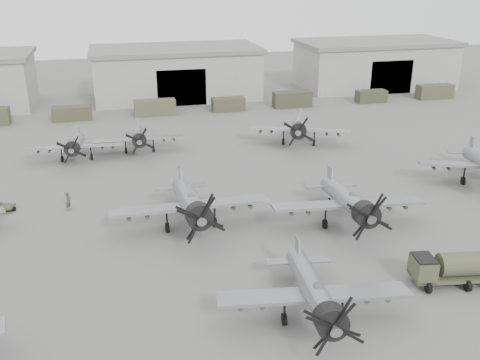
# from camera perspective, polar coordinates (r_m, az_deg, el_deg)

# --- Properties ---
(ground) EXTENTS (220.00, 220.00, 0.00)m
(ground) POSITION_cam_1_polar(r_m,az_deg,el_deg) (40.23, 4.85, -10.67)
(ground) COLOR #585856
(ground) RESTS_ON ground
(hangar_center) EXTENTS (29.00, 14.80, 8.70)m
(hangar_center) POSITION_cam_1_polar(r_m,az_deg,el_deg) (96.25, -6.83, 11.36)
(hangar_center) COLOR #A6A69C
(hangar_center) RESTS_ON ground
(hangar_right) EXTENTS (29.00, 14.80, 8.70)m
(hangar_right) POSITION_cam_1_polar(r_m,az_deg,el_deg) (107.52, 14.15, 11.95)
(hangar_right) COLOR #A6A69C
(hangar_right) RESTS_ON ground
(support_truck_2) EXTENTS (5.72, 2.20, 2.10)m
(support_truck_2) POSITION_cam_1_polar(r_m,az_deg,el_deg) (84.83, -17.48, 6.80)
(support_truck_2) COLOR #3D3E29
(support_truck_2) RESTS_ON ground
(support_truck_3) EXTENTS (6.37, 2.20, 2.42)m
(support_truck_3) POSITION_cam_1_polar(r_m,az_deg,el_deg) (84.79, -9.06, 7.64)
(support_truck_3) COLOR #484B31
(support_truck_3) RESTS_ON ground
(support_truck_4) EXTENTS (5.20, 2.20, 2.12)m
(support_truck_4) POSITION_cam_1_polar(r_m,az_deg,el_deg) (86.47, -1.26, 8.07)
(support_truck_4) COLOR #40412A
(support_truck_4) RESTS_ON ground
(support_truck_5) EXTENTS (6.32, 2.20, 2.55)m
(support_truck_5) POSITION_cam_1_polar(r_m,az_deg,el_deg) (89.29, 5.59, 8.56)
(support_truck_5) COLOR #353925
(support_truck_5) RESTS_ON ground
(support_truck_6) EXTENTS (5.12, 2.20, 2.04)m
(support_truck_6) POSITION_cam_1_polar(r_m,az_deg,el_deg) (94.86, 13.81, 8.66)
(support_truck_6) COLOR #363A26
(support_truck_6) RESTS_ON ground
(support_truck_7) EXTENTS (6.39, 2.20, 2.44)m
(support_truck_7) POSITION_cam_1_polar(r_m,az_deg,el_deg) (100.88, 20.05, 8.86)
(support_truck_7) COLOR #43442C
(support_truck_7) RESTS_ON ground
(aircraft_near_1) EXTENTS (12.68, 11.41, 5.04)m
(aircraft_near_1) POSITION_cam_1_polar(r_m,az_deg,el_deg) (34.94, 8.01, -11.88)
(aircraft_near_1) COLOR gray
(aircraft_near_1) RESTS_ON ground
(aircraft_mid_1) EXTENTS (13.92, 12.52, 5.60)m
(aircraft_mid_1) POSITION_cam_1_polar(r_m,az_deg,el_deg) (46.35, -5.27, -2.50)
(aircraft_mid_1) COLOR gray
(aircraft_mid_1) RESTS_ON ground
(aircraft_mid_2) EXTENTS (13.67, 12.30, 5.44)m
(aircraft_mid_2) POSITION_cam_1_polar(r_m,az_deg,el_deg) (47.61, 11.61, -2.30)
(aircraft_mid_2) COLOR gray
(aircraft_mid_2) RESTS_ON ground
(aircraft_far_0) EXTENTS (11.21, 10.08, 4.49)m
(aircraft_far_0) POSITION_cam_1_polar(r_m,az_deg,el_deg) (66.06, -17.16, 3.62)
(aircraft_far_0) COLOR gray
(aircraft_far_0) RESTS_ON ground
(aircraft_far_1) EXTENTS (13.01, 11.75, 5.26)m
(aircraft_far_1) POSITION_cam_1_polar(r_m,az_deg,el_deg) (69.23, 6.33, 5.59)
(aircraft_far_1) COLOR #9C9FA5
(aircraft_far_1) RESTS_ON ground
(aircraft_extra_204) EXTENTS (11.21, 10.08, 4.49)m
(aircraft_extra_204) POSITION_cam_1_polar(r_m,az_deg,el_deg) (67.23, -10.72, 4.54)
(aircraft_extra_204) COLOR gray
(aircraft_extra_204) RESTS_ON ground
(fuel_tanker) EXTENTS (6.60, 3.05, 2.45)m
(fuel_tanker) POSITION_cam_1_polar(r_m,az_deg,el_deg) (42.05, 21.90, -8.56)
(fuel_tanker) COLOR #42472E
(fuel_tanker) RESTS_ON ground
(ground_crew) EXTENTS (0.68, 0.80, 1.87)m
(ground_crew) POSITION_cam_1_polar(r_m,az_deg,el_deg) (53.11, -17.84, -2.15)
(ground_crew) COLOR #42422B
(ground_crew) RESTS_ON ground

